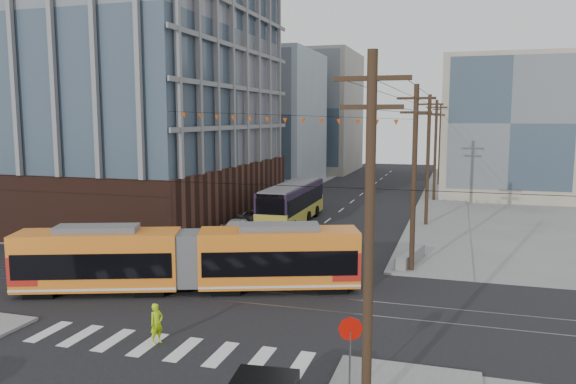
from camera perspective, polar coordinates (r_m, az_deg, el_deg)
name	(u,v)px	position (r m, az deg, el deg)	size (l,w,h in m)	color
ground	(199,321)	(26.21, -9.05, -12.85)	(160.00, 160.00, 0.00)	slate
office_building	(88,61)	(56.01, -19.65, 12.46)	(30.00, 25.00, 28.60)	#381E16
bg_bldg_nw_near	(251,118)	(79.12, -3.78, 7.47)	(18.00, 16.00, 18.00)	#8C99A5
bg_bldg_ne_near	(505,127)	(70.23, 21.19, 6.16)	(14.00, 14.00, 16.00)	gray
bg_bldg_nw_far	(308,112)	(97.28, 2.08, 8.09)	(16.00, 18.00, 20.00)	gray
bg_bldg_ne_far	(509,132)	(90.34, 21.51, 5.71)	(16.00, 16.00, 14.00)	#8C99A5
utility_pole_near	(369,242)	(16.61, 8.23, -5.04)	(0.30, 0.30, 11.00)	black
utility_pole_far	(440,145)	(78.15, 15.17, 4.66)	(0.30, 0.30, 11.00)	black
streetcar	(189,259)	(30.11, -9.98, -6.76)	(17.78, 2.50, 3.43)	orange
city_bus	(292,203)	(48.59, 0.43, -1.13)	(2.68, 12.37, 3.51)	black
parked_car_silver	(207,237)	(40.18, -8.20, -4.59)	(1.48, 4.24, 1.40)	#9F9F9F
parked_car_white	(239,227)	(43.48, -5.04, -3.61)	(1.96, 4.82, 1.40)	silver
parked_car_grey	(261,216)	(48.41, -2.80, -2.50)	(2.15, 4.67, 1.30)	#535353
pedestrian	(157,324)	(23.91, -13.21, -12.88)	(0.61, 0.40, 1.66)	#B1DF10
stop_sign	(350,362)	(18.90, 6.31, -16.80)	(0.80, 0.80, 2.64)	#BC0D03
jersey_barrier	(410,258)	(35.95, 12.33, -6.54)	(1.00, 4.46, 0.89)	#5C5D63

